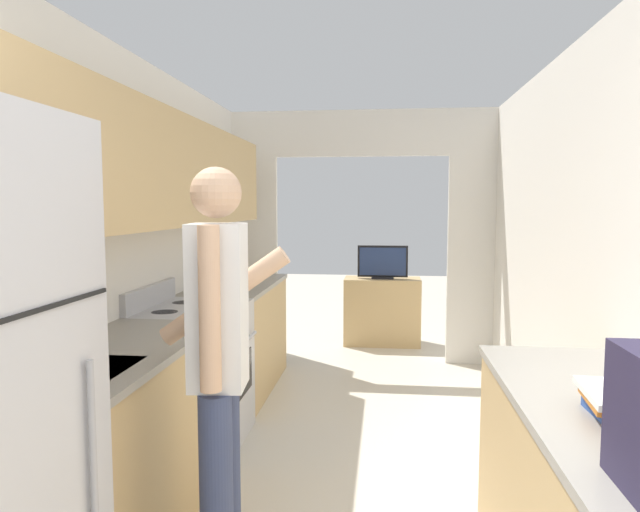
% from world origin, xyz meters
% --- Properties ---
extents(wall_left, '(0.38, 7.38, 2.50)m').
position_xyz_m(wall_left, '(-1.25, 2.29, 1.48)').
color(wall_left, white).
rests_on(wall_left, ground_plane).
extents(wall_right, '(0.06, 7.38, 2.50)m').
position_xyz_m(wall_right, '(1.33, 1.89, 1.25)').
color(wall_right, white).
rests_on(wall_right, ground_plane).
extents(wall_far_with_doorway, '(3.00, 0.06, 2.50)m').
position_xyz_m(wall_far_with_doorway, '(0.00, 5.01, 1.45)').
color(wall_far_with_doorway, white).
rests_on(wall_far_with_doorway, ground_plane).
extents(counter_left, '(0.62, 3.70, 0.91)m').
position_xyz_m(counter_left, '(-1.00, 2.83, 0.46)').
color(counter_left, tan).
rests_on(counter_left, ground_plane).
extents(range_oven, '(0.66, 0.79, 1.05)m').
position_xyz_m(range_oven, '(-0.99, 2.85, 0.46)').
color(range_oven, '#B7B7BC').
rests_on(range_oven, ground_plane).
extents(person, '(0.55, 0.40, 1.72)m').
position_xyz_m(person, '(-0.40, 1.46, 0.93)').
color(person, '#384266').
rests_on(person, ground_plane).
extents(book_stack, '(0.25, 0.33, 0.09)m').
position_xyz_m(book_stack, '(0.98, 1.13, 0.96)').
color(book_stack, '#2D4C99').
rests_on(book_stack, counter_right).
extents(tv_cabinet, '(0.85, 0.42, 0.75)m').
position_xyz_m(tv_cabinet, '(0.22, 5.72, 0.37)').
color(tv_cabinet, tan).
rests_on(tv_cabinet, ground_plane).
extents(television, '(0.56, 0.16, 0.37)m').
position_xyz_m(television, '(0.22, 5.68, 0.93)').
color(television, black).
rests_on(television, tv_cabinet).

